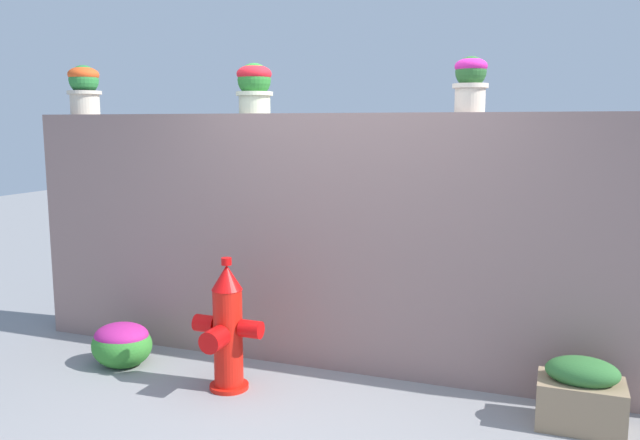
# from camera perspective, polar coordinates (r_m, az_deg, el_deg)

# --- Properties ---
(ground_plane) EXTENTS (24.00, 24.00, 0.00)m
(ground_plane) POSITION_cam_1_polar(r_m,az_deg,el_deg) (4.33, -0.87, -16.78)
(ground_plane) COLOR gray
(stone_wall) EXTENTS (5.50, 0.40, 1.93)m
(stone_wall) POSITION_cam_1_polar(r_m,az_deg,el_deg) (4.87, 3.07, -1.95)
(stone_wall) COLOR gray
(stone_wall) RESTS_ON ground
(potted_plant_0) EXTENTS (0.29, 0.29, 0.42)m
(potted_plant_0) POSITION_cam_1_polar(r_m,az_deg,el_deg) (6.03, -20.30, 11.10)
(potted_plant_0) COLOR beige
(potted_plant_0) RESTS_ON stone_wall
(potted_plant_1) EXTENTS (0.29, 0.29, 0.39)m
(potted_plant_1) POSITION_cam_1_polar(r_m,az_deg,el_deg) (5.07, -5.88, 11.89)
(potted_plant_1) COLOR beige
(potted_plant_1) RESTS_ON stone_wall
(potted_plant_2) EXTENTS (0.24, 0.24, 0.38)m
(potted_plant_2) POSITION_cam_1_polar(r_m,az_deg,el_deg) (4.59, 13.28, 12.03)
(potted_plant_2) COLOR beige
(potted_plant_2) RESTS_ON stone_wall
(fire_hydrant) EXTENTS (0.51, 0.41, 0.94)m
(fire_hydrant) POSITION_cam_1_polar(r_m,az_deg,el_deg) (4.56, -8.30, -9.68)
(fire_hydrant) COLOR red
(fire_hydrant) RESTS_ON ground
(flower_bush_left) EXTENTS (0.47, 0.43, 0.35)m
(flower_bush_left) POSITION_cam_1_polar(r_m,az_deg,el_deg) (5.26, -17.26, -10.39)
(flower_bush_left) COLOR #34842F
(flower_bush_left) RESTS_ON ground
(planter_box) EXTENTS (0.51, 0.34, 0.45)m
(planter_box) POSITION_cam_1_polar(r_m,az_deg,el_deg) (4.36, 22.25, -14.19)
(planter_box) COLOR #957B5D
(planter_box) RESTS_ON ground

